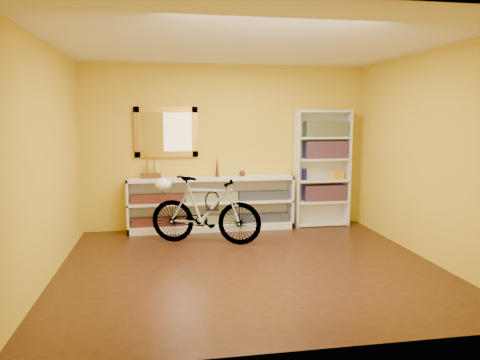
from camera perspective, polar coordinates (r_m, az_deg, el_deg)
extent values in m
cube|color=black|center=(5.46, 1.24, -10.99)|extent=(4.50, 4.00, 0.01)
cube|color=silver|center=(5.23, 1.33, 17.15)|extent=(4.50, 4.00, 0.01)
cube|color=gold|center=(7.16, -1.74, 4.21)|extent=(4.50, 0.01, 2.60)
cube|color=gold|center=(5.26, -23.66, 2.17)|extent=(0.01, 4.00, 2.60)
cube|color=gold|center=(6.03, 22.85, 2.88)|extent=(0.01, 4.00, 2.60)
cube|color=#91651A|center=(7.04, -9.42, 6.08)|extent=(0.98, 0.06, 0.78)
cube|color=silver|center=(7.46, 5.20, -3.81)|extent=(0.09, 0.02, 0.09)
cube|color=black|center=(7.09, -3.61, -5.09)|extent=(2.50, 0.13, 0.14)
cube|color=navy|center=(7.02, -3.63, -2.18)|extent=(2.50, 0.13, 0.14)
imported|color=black|center=(6.95, -7.64, 0.31)|extent=(0.00, 0.00, 0.00)
cone|color=#4E281B|center=(6.98, -2.95, 1.86)|extent=(0.06, 0.06, 0.36)
sphere|color=#4E281B|center=(7.05, 0.27, 0.87)|extent=(0.10, 0.10, 0.10)
cube|color=maroon|center=(7.48, 10.71, -1.59)|extent=(0.70, 0.22, 0.26)
cube|color=maroon|center=(7.40, 10.85, 3.84)|extent=(0.70, 0.22, 0.28)
cube|color=#1A505C|center=(7.38, 10.92, 6.43)|extent=(0.70, 0.22, 0.25)
cylinder|color=#151D97|center=(7.30, 8.21, 0.73)|extent=(0.08, 0.08, 0.19)
cube|color=maroon|center=(7.33, 8.99, 6.20)|extent=(0.15, 0.15, 0.18)
cube|color=gold|center=(7.47, 12.31, 0.64)|extent=(0.22, 0.19, 0.15)
imported|color=silver|center=(6.30, -4.42, -3.91)|extent=(0.92, 1.67, 0.95)
ellipsoid|color=white|center=(6.41, -9.83, -0.52)|extent=(0.24, 0.23, 0.18)
torus|color=black|center=(6.25, -3.58, -2.67)|extent=(0.21, 0.02, 0.21)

